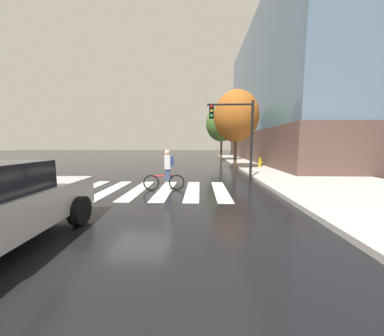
{
  "coord_description": "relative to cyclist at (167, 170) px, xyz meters",
  "views": [
    {
      "loc": [
        2.58,
        -8.12,
        1.9
      ],
      "look_at": [
        2.21,
        0.87,
        0.84
      ],
      "focal_mm": 18.71,
      "sensor_mm": 36.0,
      "label": 1
    }
  ],
  "objects": [
    {
      "name": "corner_building",
      "position": [
        15.76,
        15.3,
        6.74
      ],
      "size": [
        18.05,
        24.48,
        15.28
      ],
      "color": "brown",
      "rests_on": "ground"
    },
    {
      "name": "sidewalk",
      "position": [
        7.55,
        -0.02,
        -0.77
      ],
      "size": [
        6.5,
        50.0,
        0.15
      ],
      "primitive_type": "cube",
      "color": "#B2AFA8",
      "rests_on": "ground"
    },
    {
      "name": "traffic_light_near",
      "position": [
        3.29,
        2.78,
        2.02
      ],
      "size": [
        2.47,
        0.28,
        4.2
      ],
      "color": "black",
      "rests_on": "ground"
    },
    {
      "name": "ground_plane",
      "position": [
        -1.2,
        -0.02,
        -0.84
      ],
      "size": [
        120.0,
        120.0,
        0.0
      ],
      "primitive_type": "plane",
      "color": "black"
    },
    {
      "name": "crosswalk_stripes",
      "position": [
        -1.23,
        -0.02,
        -0.84
      ],
      "size": [
        7.46,
        3.65,
        0.01
      ],
      "color": "silver",
      "rests_on": "ground"
    },
    {
      "name": "street_tree_mid",
      "position": [
        3.81,
        15.24,
        3.44
      ],
      "size": [
        3.57,
        3.57,
        6.35
      ],
      "color": "#4C3823",
      "rests_on": "ground"
    },
    {
      "name": "fire_hydrant",
      "position": [
        6.04,
        7.64,
        -0.31
      ],
      "size": [
        0.33,
        0.22,
        0.78
      ],
      "color": "gold",
      "rests_on": "sidewalk"
    },
    {
      "name": "cyclist",
      "position": [
        0.0,
        0.0,
        0.0
      ],
      "size": [
        1.7,
        0.39,
        1.69
      ],
      "color": "black",
      "rests_on": "ground"
    },
    {
      "name": "street_tree_near",
      "position": [
        4.02,
        7.14,
        3.13
      ],
      "size": [
        3.31,
        3.31,
        5.89
      ],
      "color": "#4C3823",
      "rests_on": "ground"
    }
  ]
}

